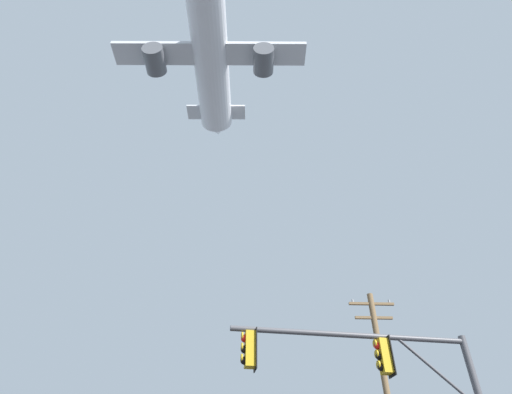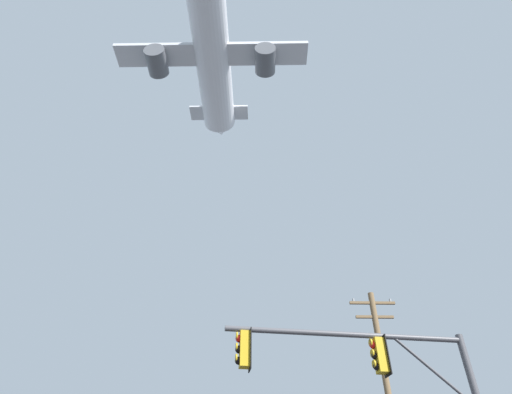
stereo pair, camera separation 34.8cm
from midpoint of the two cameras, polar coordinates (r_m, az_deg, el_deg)
name	(u,v)px [view 2 (the right image)]	position (r m, az deg, el deg)	size (l,w,h in m)	color
signal_pole_near	(385,381)	(12.39, 17.94, -22.60)	(6.71, 1.08, 5.55)	#4C4C51
airplane	(211,47)	(51.65, -5.88, 19.62)	(22.21, 28.74, 7.86)	white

